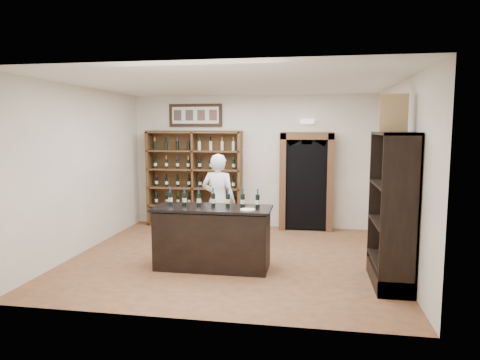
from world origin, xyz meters
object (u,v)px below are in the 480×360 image
Objects in this scene: side_cabinet at (393,233)px; shopkeeper at (218,200)px; tasting_counter at (213,238)px; wine_crate at (394,113)px; wine_shelf at (195,178)px; counter_bottle_0 at (170,199)px.

side_cabinet is 3.32m from shopkeeper.
wine_crate reaches higher than tasting_counter.
side_cabinet is at bearing 157.99° from shopkeeper.
shopkeeper reaches higher than tasting_counter.
side_cabinet is at bearing -40.21° from wine_shelf.
side_cabinet reaches higher than counter_bottle_0.
wine_crate is at bearing -40.42° from wine_shelf.
tasting_counter is 1.36m from shopkeeper.
counter_bottle_0 is at bearing 174.86° from tasting_counter.
shopkeeper is at bearing 98.11° from tasting_counter.
side_cabinet is at bearing -8.00° from wine_crate.
tasting_counter is at bearing 104.72° from shopkeeper.
shopkeeper is at bearing 151.38° from side_cabinet.
wine_crate is (2.67, -0.28, 1.97)m from tasting_counter.
wine_crate is (-0.05, 0.02, 1.71)m from side_cabinet.
counter_bottle_0 is at bearing -172.52° from wine_crate.
wine_shelf is 1.00× the size of side_cabinet.
wine_crate is (2.86, -1.57, 1.57)m from shopkeeper.
counter_bottle_0 is (-0.72, 0.06, 0.61)m from tasting_counter.
shopkeeper is (-2.91, 1.59, 0.14)m from side_cabinet.
counter_bottle_0 is at bearing 173.96° from side_cabinet.
counter_bottle_0 is 3.67m from wine_crate.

